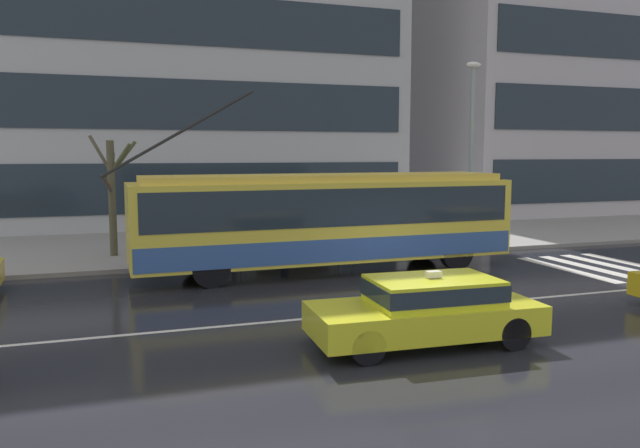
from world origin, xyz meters
The scene contains 16 objects.
ground_plane centered at (0.00, 0.00, 0.00)m, with size 160.00×160.00×0.00m, color #222228.
sidewalk_slab centered at (0.00, 10.37, 0.07)m, with size 80.00×10.00×0.14m, color gray.
crosswalk_stripe_edge_near centered at (5.79, 1.69, 0.00)m, with size 0.44×4.40×0.01m, color beige.
crosswalk_stripe_inner_a centered at (6.69, 1.69, 0.00)m, with size 0.44×4.40×0.01m, color beige.
crosswalk_stripe_center centered at (7.59, 1.69, 0.00)m, with size 0.44×4.40×0.01m, color beige.
crosswalk_stripe_inner_b centered at (8.49, 1.69, 0.00)m, with size 0.44×4.40×0.01m, color beige.
lane_centre_line centered at (0.00, -1.20, 0.00)m, with size 72.00×0.14×0.01m, color silver.
trolleybus centered at (-1.40, 3.77, 1.63)m, with size 12.17×2.68×5.32m.
taxi_oncoming_near centered at (-1.94, -3.61, 0.70)m, with size 4.40×1.94×1.39m.
bus_shelter centered at (-1.55, 6.83, 1.96)m, with size 4.07×1.51×2.47m.
pedestrian_at_shelter centered at (-3.59, 7.61, 1.72)m, with size 1.35×1.35×2.00m.
pedestrian_approaching_curb centered at (-1.87, 6.57, 1.73)m, with size 1.34×1.34×1.99m.
street_lamp centered at (5.31, 6.50, 4.15)m, with size 0.60×0.32×6.80m.
street_tree_bare centered at (-7.52, 8.05, 2.37)m, with size 1.56×1.78×4.06m.
office_tower_corner_left centered at (-4.13, 22.24, 11.34)m, with size 22.12×15.88×22.66m.
office_tower_corner_right centered at (19.95, 20.56, 11.75)m, with size 19.62×15.02×23.48m.
Camera 1 is at (-7.49, -13.69, 3.61)m, focal length 34.54 mm.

